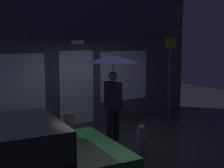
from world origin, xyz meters
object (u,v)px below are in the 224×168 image
Objects in this scene: sidewalk_bollard at (47,123)px; fire_hydrant at (141,142)px; street_sign_post at (170,71)px; sidewalk_bollard_2 at (70,124)px; person_with_umbrella at (113,73)px.

sidewalk_bollard is 0.87× the size of fire_hydrant.
street_sign_post is 3.95m from fire_hydrant.
sidewalk_bollard is 0.62m from sidewalk_bollard_2.
person_with_umbrella is 3.01× the size of fire_hydrant.
sidewalk_bollard_2 is 2.39m from fire_hydrant.
fire_hydrant is (-2.92, -2.39, -1.17)m from street_sign_post.
street_sign_post is 4.50× the size of sidewalk_bollard_2.
sidewalk_bollard_2 is at bearing 106.06° from fire_hydrant.
sidewalk_bollard is 1.04× the size of sidewalk_bollard_2.
fire_hydrant reaches higher than sidewalk_bollard.
sidewalk_bollard_2 is (0.51, -0.35, -0.01)m from sidewalk_bollard.
sidewalk_bollard is at bearing 145.34° from sidewalk_bollard_2.
sidewalk_bollard_2 is 0.84× the size of fire_hydrant.
sidewalk_bollard_2 is at bearing -178.48° from street_sign_post.
sidewalk_bollard is 2.89m from fire_hydrant.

